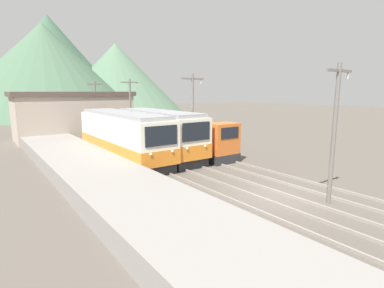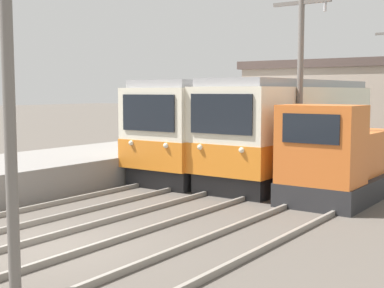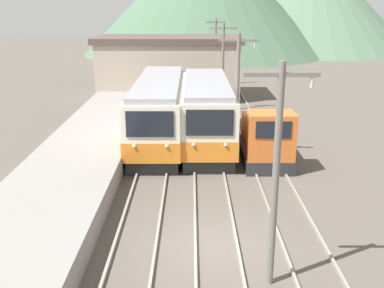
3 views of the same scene
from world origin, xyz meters
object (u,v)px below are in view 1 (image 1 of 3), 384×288
object	(u,v)px
shunting_locomotive	(210,144)
catenary_mast_mid	(193,114)
commuter_train_center	(158,136)
commuter_train_left	(123,138)
catenary_mast_far	(131,108)
catenary_mast_distant	(96,104)
catenary_mast_near	(334,129)

from	to	relation	value
shunting_locomotive	catenary_mast_mid	distance (m)	2.86
commuter_train_center	catenary_mast_mid	bearing A→B (deg)	-60.35
commuter_train_left	catenary_mast_far	bearing A→B (deg)	61.52
catenary_mast_mid	catenary_mast_far	size ratio (longest dim) A/B	1.00
catenary_mast_distant	commuter_train_center	bearing A→B (deg)	-94.36
shunting_locomotive	commuter_train_center	bearing A→B (deg)	134.86
commuter_train_left	catenary_mast_far	distance (m)	9.23
catenary_mast_far	catenary_mast_distant	size ratio (longest dim) A/B	1.00
commuter_train_left	catenary_mast_mid	bearing A→B (deg)	-37.19
commuter_train_center	catenary_mast_far	xyz separation A→B (m)	(1.51, 8.56, 1.86)
commuter_train_center	catenary_mast_mid	xyz separation A→B (m)	(1.51, -2.65, 1.86)
commuter_train_left	catenary_mast_mid	distance (m)	5.72
catenary_mast_distant	shunting_locomotive	bearing A→B (deg)	-86.25
catenary_mast_near	catenary_mast_far	world-z (taller)	same
shunting_locomotive	catenary_mast_mid	bearing A→B (deg)	166.22
commuter_train_left	shunting_locomotive	world-z (taller)	commuter_train_left
commuter_train_left	catenary_mast_distant	xyz separation A→B (m)	(4.31, 19.15, 1.87)
commuter_train_center	catenary_mast_near	bearing A→B (deg)	-83.79
shunting_locomotive	catenary_mast_far	world-z (taller)	catenary_mast_far
shunting_locomotive	catenary_mast_distant	distance (m)	22.96
commuter_train_center	catenary_mast_near	world-z (taller)	catenary_mast_near
shunting_locomotive	catenary_mast_far	distance (m)	11.92
commuter_train_center	shunting_locomotive	world-z (taller)	commuter_train_center
commuter_train_center	catenary_mast_far	world-z (taller)	catenary_mast_far
catenary_mast_far	catenary_mast_distant	bearing A→B (deg)	90.00
commuter_train_left	commuter_train_center	bearing A→B (deg)	-12.48
commuter_train_center	catenary_mast_mid	world-z (taller)	catenary_mast_mid
shunting_locomotive	catenary_mast_near	xyz separation A→B (m)	(-1.49, -10.84, 2.42)
commuter_train_center	catenary_mast_far	bearing A→B (deg)	80.01
commuter_train_left	catenary_mast_mid	size ratio (longest dim) A/B	1.82
shunting_locomotive	commuter_train_left	bearing A→B (deg)	147.93
catenary_mast_mid	catenary_mast_distant	size ratio (longest dim) A/B	1.00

